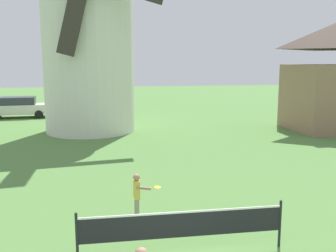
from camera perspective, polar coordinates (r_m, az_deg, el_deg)
name	(u,v)px	position (r m, az deg, el deg)	size (l,w,h in m)	color
windmill	(88,25)	(23.55, -11.87, 14.54)	(8.32, 6.04, 12.72)	silver
tennis_net	(183,225)	(8.56, 2.21, -14.49)	(4.55, 0.06, 1.10)	black
player_far	(138,193)	(10.40, -4.55, -9.94)	(0.74, 0.46, 1.24)	#9E937F
parked_car_cream	(18,107)	(30.94, -21.41, 2.66)	(4.59, 2.19, 1.56)	silver
parked_car_silver	(104,105)	(30.32, -9.53, 3.06)	(4.03, 1.99, 1.56)	silver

